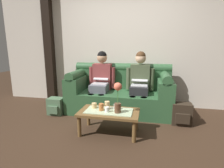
{
  "coord_description": "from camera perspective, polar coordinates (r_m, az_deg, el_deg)",
  "views": [
    {
      "loc": [
        0.57,
        -2.32,
        1.31
      ],
      "look_at": [
        -0.1,
        0.84,
        0.63
      ],
      "focal_mm": 28.4,
      "sensor_mm": 36.0,
      "label": 1
    }
  ],
  "objects": [
    {
      "name": "cup_far_center",
      "position": [
        2.82,
        -5.75,
        -6.9
      ],
      "size": [
        0.08,
        0.08,
        0.08
      ],
      "primitive_type": "cylinder",
      "color": "#DBB77A",
      "rests_on": "coffee_table"
    },
    {
      "name": "cup_near_left",
      "position": [
        2.75,
        -1.58,
        -6.86
      ],
      "size": [
        0.08,
        0.08,
        0.12
      ],
      "primitive_type": "cylinder",
      "color": "#DBB77A",
      "rests_on": "coffee_table"
    },
    {
      "name": "cup_far_right",
      "position": [
        2.7,
        -3.47,
        -7.4
      ],
      "size": [
        0.07,
        0.07,
        0.11
      ],
      "primitive_type": "cylinder",
      "color": "#B26633",
      "rests_on": "coffee_table"
    },
    {
      "name": "timber_pillar",
      "position": [
        4.55,
        -19.57,
        13.02
      ],
      "size": [
        0.2,
        0.2,
        2.9
      ],
      "primitive_type": "cube",
      "color": "black",
      "rests_on": "ground_plane"
    },
    {
      "name": "couch",
      "position": [
        3.66,
        2.56,
        -2.9
      ],
      "size": [
        2.04,
        0.88,
        0.96
      ],
      "color": "#2D5633",
      "rests_on": "ground_plane"
    },
    {
      "name": "person_right",
      "position": [
        3.55,
        8.91,
        1.22
      ],
      "size": [
        0.56,
        0.67,
        1.22
      ],
      "color": "#232326",
      "rests_on": "ground_plane"
    },
    {
      "name": "backpack_left",
      "position": [
        3.67,
        -17.61,
        -6.86
      ],
      "size": [
        0.29,
        0.27,
        0.33
      ],
      "color": "#4C6B4C",
      "rests_on": "ground_plane"
    },
    {
      "name": "flower_vase",
      "position": [
        2.56,
        1.86,
        -4.09
      ],
      "size": [
        0.12,
        0.12,
        0.45
      ],
      "color": "brown",
      "rests_on": "coffee_table"
    },
    {
      "name": "back_wall_patterned",
      "position": [
        4.06,
        3.96,
        13.88
      ],
      "size": [
        6.0,
        0.12,
        2.9
      ],
      "primitive_type": "cube",
      "color": "beige",
      "rests_on": "ground_plane"
    },
    {
      "name": "cup_near_right",
      "position": [
        2.74,
        1.28,
        -7.3
      ],
      "size": [
        0.07,
        0.07,
        0.09
      ],
      "primitive_type": "cylinder",
      "color": "white",
      "rests_on": "coffee_table"
    },
    {
      "name": "ground_plane",
      "position": [
        2.73,
        -1.7,
        -16.79
      ],
      "size": [
        14.0,
        14.0,
        0.0
      ],
      "primitive_type": "plane",
      "color": "#382619"
    },
    {
      "name": "person_left",
      "position": [
        3.68,
        -3.52,
        1.7
      ],
      "size": [
        0.56,
        0.67,
        1.22
      ],
      "color": "#595B66",
      "rests_on": "ground_plane"
    },
    {
      "name": "backpack_right",
      "position": [
        3.28,
        21.46,
        -9.01
      ],
      "size": [
        0.32,
        0.26,
        0.37
      ],
      "color": "#2D2319",
      "rests_on": "ground_plane"
    },
    {
      "name": "cup_far_left",
      "position": [
        2.64,
        -1.63,
        -8.18
      ],
      "size": [
        0.06,
        0.06,
        0.08
      ],
      "primitive_type": "cylinder",
      "color": "white",
      "rests_on": "coffee_table"
    },
    {
      "name": "coffee_table",
      "position": [
        2.73,
        -0.98,
        -9.63
      ],
      "size": [
        0.91,
        0.5,
        0.36
      ],
      "color": "brown",
      "rests_on": "ground_plane"
    }
  ]
}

